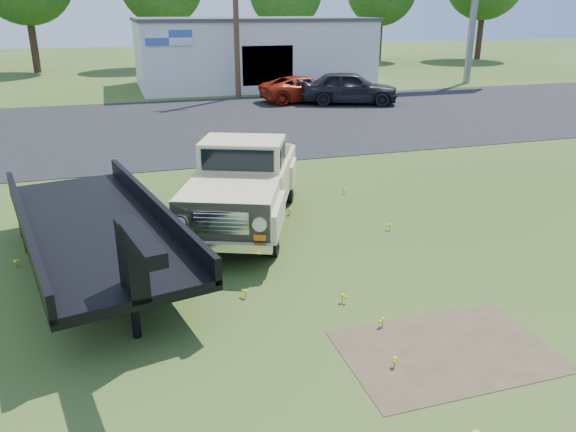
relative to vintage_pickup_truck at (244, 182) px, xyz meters
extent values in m
plane|color=#314A17|center=(0.11, -2.91, -0.99)|extent=(140.00, 140.00, 0.00)
cube|color=black|center=(0.11, 12.09, -0.99)|extent=(90.00, 14.00, 0.02)
cube|color=#4A3E27|center=(1.61, -5.91, -0.99)|extent=(3.00, 2.00, 0.01)
cube|color=#4A3E27|center=(-1.89, 0.59, -0.99)|extent=(2.20, 1.60, 0.01)
cube|color=silver|center=(6.11, 24.09, 1.01)|extent=(14.00, 8.00, 4.00)
cube|color=#3F3F44|center=(6.11, 24.09, 3.06)|extent=(14.20, 8.20, 0.20)
cube|color=black|center=(6.11, 20.14, 0.61)|extent=(3.00, 0.10, 2.20)
cube|color=silver|center=(0.61, 20.04, 2.21)|extent=(2.50, 0.08, 0.80)
cylinder|color=slate|center=(20.11, 21.09, 3.01)|extent=(0.44, 0.44, 8.00)
cylinder|color=#43321F|center=(4.11, 19.09, 3.51)|extent=(0.30, 0.30, 9.00)
cylinder|color=#39251A|center=(-7.89, 36.59, 0.99)|extent=(0.56, 0.56, 3.96)
cylinder|color=#39251A|center=(2.11, 37.59, 0.90)|extent=(0.56, 0.56, 3.78)
cylinder|color=#39251A|center=(12.11, 36.09, 0.72)|extent=(0.56, 0.56, 3.42)
cylinder|color=#39251A|center=(22.11, 38.59, 0.81)|extent=(0.56, 0.56, 3.60)
cylinder|color=#39251A|center=(32.11, 37.09, 1.08)|extent=(0.56, 0.56, 4.14)
imported|color=maroon|center=(7.21, 16.66, -0.33)|extent=(4.92, 2.50, 1.33)
imported|color=black|center=(9.12, 15.20, -0.16)|extent=(5.30, 3.56, 1.68)
camera|label=1|loc=(-2.65, -11.86, 3.68)|focal=35.00mm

